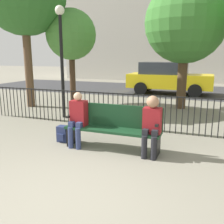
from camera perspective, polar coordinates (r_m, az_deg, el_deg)
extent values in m
plane|color=gray|center=(3.58, -12.77, -19.65)|extent=(80.00, 80.00, 0.00)
cube|color=#14381E|center=(5.12, 0.00, -4.10)|extent=(2.00, 0.45, 0.05)
cube|color=#14381E|center=(5.23, 0.76, -0.80)|extent=(2.00, 0.05, 0.47)
cube|color=black|center=(5.58, -9.10, -5.28)|extent=(0.06, 0.38, 0.40)
cube|color=black|center=(4.95, 10.31, -7.64)|extent=(0.06, 0.38, 0.40)
cube|color=black|center=(5.46, -9.27, -0.77)|extent=(0.06, 0.38, 0.04)
cube|color=black|center=(4.82, 10.52, -2.61)|extent=(0.06, 0.38, 0.04)
cylinder|color=navy|center=(5.34, -9.44, -5.81)|extent=(0.11, 0.11, 0.45)
cylinder|color=navy|center=(5.26, -7.73, -6.06)|extent=(0.11, 0.11, 0.45)
cube|color=navy|center=(5.35, -9.00, -2.70)|extent=(0.11, 0.20, 0.12)
cube|color=navy|center=(5.26, -7.29, -2.89)|extent=(0.11, 0.20, 0.12)
cube|color=maroon|center=(5.36, -7.60, -0.23)|extent=(0.34, 0.22, 0.54)
sphere|color=tan|center=(5.27, -7.81, 3.53)|extent=(0.18, 0.18, 0.18)
cylinder|color=black|center=(4.78, 7.37, -7.98)|extent=(0.11, 0.11, 0.45)
cylinder|color=black|center=(4.74, 9.51, -8.21)|extent=(0.11, 0.11, 0.45)
cube|color=black|center=(4.78, 7.75, -4.49)|extent=(0.11, 0.20, 0.12)
cube|color=black|center=(4.75, 9.87, -4.69)|extent=(0.11, 0.20, 0.12)
cube|color=maroon|center=(4.83, 9.19, -1.93)|extent=(0.34, 0.22, 0.50)
sphere|color=#A37556|center=(4.73, 9.30, 2.31)|extent=(0.23, 0.23, 0.23)
cube|color=navy|center=(5.79, -11.10, -4.89)|extent=(0.24, 0.19, 0.36)
cube|color=navy|center=(5.72, -11.70, -5.73)|extent=(0.17, 0.04, 0.16)
cylinder|color=black|center=(8.90, -24.13, 2.28)|extent=(0.02, 0.02, 0.95)
cylinder|color=black|center=(8.80, -23.48, 2.24)|extent=(0.02, 0.02, 0.95)
cylinder|color=black|center=(8.71, -22.82, 2.19)|extent=(0.02, 0.02, 0.95)
cylinder|color=black|center=(8.61, -22.14, 2.14)|extent=(0.02, 0.02, 0.95)
cylinder|color=black|center=(8.52, -21.45, 2.09)|extent=(0.02, 0.02, 0.95)
cylinder|color=black|center=(8.43, -20.74, 2.04)|extent=(0.02, 0.02, 0.95)
cylinder|color=black|center=(8.33, -20.02, 1.99)|extent=(0.02, 0.02, 0.95)
cylinder|color=black|center=(8.24, -19.28, 1.94)|extent=(0.02, 0.02, 0.95)
cylinder|color=black|center=(8.15, -18.53, 1.88)|extent=(0.02, 0.02, 0.95)
cylinder|color=black|center=(8.07, -17.76, 1.82)|extent=(0.02, 0.02, 0.95)
cylinder|color=black|center=(7.98, -16.97, 1.77)|extent=(0.02, 0.02, 0.95)
cylinder|color=black|center=(7.90, -16.16, 1.71)|extent=(0.02, 0.02, 0.95)
cylinder|color=black|center=(7.81, -15.34, 1.64)|extent=(0.02, 0.02, 0.95)
cylinder|color=black|center=(7.73, -14.50, 1.58)|extent=(0.02, 0.02, 0.95)
cylinder|color=black|center=(7.65, -13.64, 1.52)|extent=(0.02, 0.02, 0.95)
cylinder|color=black|center=(7.58, -12.77, 1.45)|extent=(0.02, 0.02, 0.95)
cylinder|color=black|center=(7.50, -11.88, 1.38)|extent=(0.02, 0.02, 0.95)
cylinder|color=black|center=(7.43, -10.97, 1.31)|extent=(0.02, 0.02, 0.95)
cylinder|color=black|center=(7.35, -10.04, 1.24)|extent=(0.02, 0.02, 0.95)
cylinder|color=black|center=(7.29, -9.09, 1.17)|extent=(0.02, 0.02, 0.95)
cylinder|color=black|center=(7.22, -8.13, 1.09)|extent=(0.02, 0.02, 0.95)
cylinder|color=black|center=(7.15, -7.14, 1.02)|extent=(0.02, 0.02, 0.95)
cylinder|color=black|center=(7.09, -6.14, 0.94)|extent=(0.02, 0.02, 0.95)
cylinder|color=black|center=(7.03, -5.13, 0.86)|extent=(0.02, 0.02, 0.95)
cylinder|color=black|center=(6.97, -4.09, 0.78)|extent=(0.02, 0.02, 0.95)
cylinder|color=black|center=(6.91, -3.04, 0.69)|extent=(0.02, 0.02, 0.95)
cylinder|color=black|center=(6.86, -1.97, 0.61)|extent=(0.02, 0.02, 0.95)
cylinder|color=black|center=(6.80, -0.88, 0.52)|extent=(0.02, 0.02, 0.95)
cylinder|color=black|center=(6.75, 0.22, 0.43)|extent=(0.02, 0.02, 0.95)
cylinder|color=black|center=(6.71, 1.34, 0.34)|extent=(0.02, 0.02, 0.95)
cylinder|color=black|center=(6.66, 2.48, 0.25)|extent=(0.02, 0.02, 0.95)
cylinder|color=black|center=(6.62, 3.63, 0.16)|extent=(0.02, 0.02, 0.95)
cylinder|color=black|center=(6.58, 4.79, 0.07)|extent=(0.02, 0.02, 0.95)
cylinder|color=black|center=(6.55, 5.97, -0.03)|extent=(0.02, 0.02, 0.95)
cylinder|color=black|center=(6.51, 7.16, -0.12)|extent=(0.02, 0.02, 0.95)
cylinder|color=black|center=(6.48, 8.36, -0.22)|extent=(0.02, 0.02, 0.95)
cylinder|color=black|center=(6.45, 9.57, -0.32)|extent=(0.02, 0.02, 0.95)
cylinder|color=black|center=(6.43, 10.79, -0.41)|extent=(0.02, 0.02, 0.95)
cylinder|color=black|center=(6.41, 12.02, -0.51)|extent=(0.02, 0.02, 0.95)
cylinder|color=black|center=(6.39, 13.26, -0.61)|extent=(0.02, 0.02, 0.95)
cylinder|color=black|center=(6.37, 14.51, -0.71)|extent=(0.02, 0.02, 0.95)
cylinder|color=black|center=(6.36, 15.76, -0.81)|extent=(0.02, 0.02, 0.95)
cylinder|color=black|center=(6.35, 17.01, -0.91)|extent=(0.02, 0.02, 0.95)
cylinder|color=black|center=(6.34, 18.27, -1.01)|extent=(0.02, 0.02, 0.95)
cylinder|color=black|center=(6.34, 19.53, -1.11)|extent=(0.02, 0.02, 0.95)
cylinder|color=black|center=(6.34, 20.79, -1.20)|extent=(0.02, 0.02, 0.95)
cylinder|color=black|center=(6.34, 22.05, -1.30)|extent=(0.02, 0.02, 0.95)
cylinder|color=black|center=(6.35, 23.31, -1.40)|extent=(0.02, 0.02, 0.95)
cube|color=black|center=(6.49, 5.03, 3.98)|extent=(9.00, 0.03, 0.03)
cylinder|color=#422D1E|center=(10.16, -9.01, 7.91)|extent=(0.23, 0.23, 2.20)
sphere|color=#478438|center=(10.16, -9.33, 17.09)|extent=(1.93, 1.93, 1.93)
cylinder|color=#4C3823|center=(9.57, 15.73, 7.57)|extent=(0.34, 0.34, 2.28)
sphere|color=#38752D|center=(9.61, 16.44, 19.07)|extent=(2.85, 2.85, 2.85)
cylinder|color=brown|center=(10.05, -18.59, 10.57)|extent=(0.29, 0.29, 3.32)
cylinder|color=black|center=(7.90, -11.33, 9.94)|extent=(0.10, 0.10, 3.13)
sphere|color=silver|center=(8.01, -11.87, 21.81)|extent=(0.28, 0.28, 0.28)
cube|color=#333335|center=(14.72, 13.93, 4.80)|extent=(24.00, 6.00, 0.01)
cube|color=yellow|center=(13.26, 13.03, 6.93)|extent=(4.20, 1.70, 0.70)
cube|color=#2D333D|center=(13.27, 11.81, 9.81)|extent=(2.31, 1.56, 0.60)
cylinder|color=black|center=(12.32, 18.39, 4.57)|extent=(0.64, 0.20, 0.64)
cylinder|color=black|center=(14.05, 18.75, 5.45)|extent=(0.64, 0.20, 0.64)
cylinder|color=black|center=(12.70, 6.55, 5.35)|extent=(0.64, 0.20, 0.64)
cylinder|color=black|center=(14.38, 8.30, 6.13)|extent=(0.64, 0.20, 0.64)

